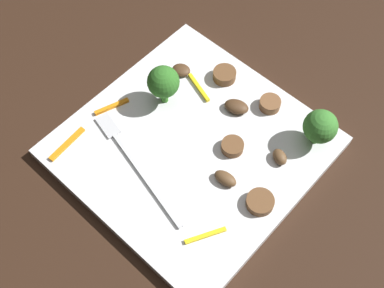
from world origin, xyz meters
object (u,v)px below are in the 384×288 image
(plate, at_px, (192,147))
(sausage_slice_1, at_px, (270,104))
(sausage_slice_0, at_px, (232,146))
(mushroom_2, at_px, (236,107))
(broccoli_floret_1, at_px, (163,82))
(sausage_slice_2, at_px, (224,75))
(pepper_strip_1, at_px, (199,87))
(mushroom_1, at_px, (280,157))
(pepper_strip_3, at_px, (112,107))
(sausage_slice_3, at_px, (260,202))
(mushroom_0, at_px, (225,178))
(pepper_strip_2, at_px, (67,144))
(pepper_strip_0, at_px, (205,235))
(fork, at_px, (132,159))
(mushroom_3, at_px, (181,70))
(broccoli_floret_0, at_px, (320,127))

(plate, relative_size, sausage_slice_1, 10.40)
(sausage_slice_0, xyz_separation_m, mushroom_2, (0.03, -0.05, 0.00))
(broccoli_floret_1, distance_m, sausage_slice_1, 0.14)
(sausage_slice_2, distance_m, pepper_strip_1, 0.04)
(sausage_slice_1, xyz_separation_m, pepper_strip_1, (0.09, 0.04, -0.00))
(mushroom_1, bearing_deg, pepper_strip_3, 22.48)
(sausage_slice_0, distance_m, sausage_slice_3, 0.08)
(mushroom_0, xyz_separation_m, pepper_strip_2, (0.17, 0.09, -0.00))
(sausage_slice_0, relative_size, pepper_strip_0, 0.57)
(sausage_slice_2, relative_size, pepper_strip_3, 0.66)
(pepper_strip_3, bearing_deg, pepper_strip_1, -122.33)
(pepper_strip_3, bearing_deg, fork, 154.53)
(sausage_slice_2, bearing_deg, mushroom_1, 159.11)
(mushroom_0, bearing_deg, fork, 28.47)
(broccoli_floret_1, distance_m, pepper_strip_0, 0.19)
(mushroom_2, bearing_deg, pepper_strip_0, 118.61)
(plate, distance_m, mushroom_1, 0.11)
(sausage_slice_2, relative_size, mushroom_0, 1.07)
(mushroom_2, xyz_separation_m, pepper_strip_0, (-0.08, 0.15, -0.00))
(plate, distance_m, mushroom_3, 0.11)
(sausage_slice_3, relative_size, pepper_strip_1, 0.66)
(sausage_slice_1, relative_size, mushroom_2, 0.87)
(pepper_strip_1, distance_m, pepper_strip_2, 0.18)
(plate, relative_size, pepper_strip_1, 5.73)
(sausage_slice_1, xyz_separation_m, sausage_slice_3, (-0.07, 0.11, -0.00))
(broccoli_floret_1, bearing_deg, fork, 109.87)
(mushroom_1, xyz_separation_m, pepper_strip_0, (0.00, 0.13, -0.00))
(mushroom_0, bearing_deg, sausage_slice_1, -77.36)
(broccoli_floret_0, height_order, pepper_strip_3, broccoli_floret_0)
(fork, xyz_separation_m, mushroom_1, (-0.13, -0.12, 0.00))
(mushroom_0, relative_size, pepper_strip_2, 0.51)
(broccoli_floret_1, xyz_separation_m, sausage_slice_0, (-0.11, -0.00, -0.03))
(mushroom_1, height_order, pepper_strip_0, mushroom_1)
(sausage_slice_2, bearing_deg, pepper_strip_2, 70.12)
(plate, bearing_deg, mushroom_1, -149.12)
(broccoli_floret_1, height_order, mushroom_1, broccoli_floret_1)
(mushroom_1, xyz_separation_m, mushroom_2, (0.08, -0.02, -0.00))
(broccoli_floret_0, bearing_deg, broccoli_floret_1, 24.24)
(sausage_slice_0, bearing_deg, pepper_strip_0, 115.41)
(sausage_slice_3, distance_m, pepper_strip_3, 0.22)
(mushroom_0, relative_size, pepper_strip_1, 0.58)
(pepper_strip_0, bearing_deg, plate, -40.36)
(mushroom_2, bearing_deg, pepper_strip_3, 41.46)
(sausage_slice_1, bearing_deg, mushroom_3, 16.34)
(broccoli_floret_1, bearing_deg, sausage_slice_2, -112.72)
(plate, bearing_deg, sausage_slice_3, 176.73)
(pepper_strip_2, bearing_deg, mushroom_1, -142.12)
(sausage_slice_3, height_order, mushroom_0, mushroom_0)
(mushroom_1, xyz_separation_m, pepper_strip_1, (0.14, -0.01, -0.00))
(broccoli_floret_1, relative_size, pepper_strip_3, 1.28)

